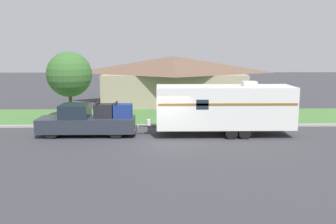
{
  "coord_description": "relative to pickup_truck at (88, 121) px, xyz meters",
  "views": [
    {
      "loc": [
        -0.3,
        -20.55,
        5.15
      ],
      "look_at": [
        0.14,
        1.35,
        1.4
      ],
      "focal_mm": 40.0,
      "sensor_mm": 36.0,
      "label": 1
    }
  ],
  "objects": [
    {
      "name": "ground_plane",
      "position": [
        4.63,
        -1.35,
        -0.88
      ],
      "size": [
        120.0,
        120.0,
        0.0
      ],
      "primitive_type": "plane",
      "color": "#38383D"
    },
    {
      "name": "curb_strip",
      "position": [
        4.63,
        2.4,
        -0.81
      ],
      "size": [
        80.0,
        0.3,
        0.14
      ],
      "color": "#999993",
      "rests_on": "ground_plane"
    },
    {
      "name": "lawn_strip",
      "position": [
        4.63,
        6.05,
        -0.86
      ],
      "size": [
        80.0,
        7.0,
        0.03
      ],
      "color": "#477538",
      "rests_on": "ground_plane"
    },
    {
      "name": "house_across_street",
      "position": [
        5.55,
        13.3,
        1.41
      ],
      "size": [
        13.61,
        8.33,
        4.41
      ],
      "color": "gray",
      "rests_on": "ground_plane"
    },
    {
      "name": "pickup_truck",
      "position": [
        0.0,
        0.0,
        0.0
      ],
      "size": [
        5.78,
        1.91,
        2.01
      ],
      "color": "black",
      "rests_on": "ground_plane"
    },
    {
      "name": "travel_trailer",
      "position": [
        8.13,
        -0.0,
        0.84
      ],
      "size": [
        9.14,
        2.49,
        3.22
      ],
      "color": "black",
      "rests_on": "ground_plane"
    },
    {
      "name": "mailbox",
      "position": [
        10.75,
        3.46,
        0.11
      ],
      "size": [
        0.48,
        0.2,
        1.28
      ],
      "color": "brown",
      "rests_on": "ground_plane"
    },
    {
      "name": "tree_in_yard",
      "position": [
        -2.13,
        4.79,
        2.43
      ],
      "size": [
        3.2,
        3.2,
        4.91
      ],
      "color": "brown",
      "rests_on": "ground_plane"
    }
  ]
}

